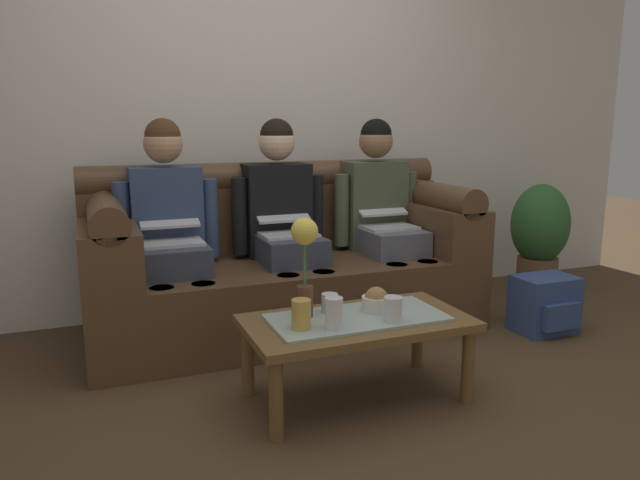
{
  "coord_description": "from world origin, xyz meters",
  "views": [
    {
      "loc": [
        -1.05,
        -2.05,
        1.2
      ],
      "look_at": [
        0.11,
        0.85,
        0.58
      ],
      "focal_mm": 33.23,
      "sensor_mm": 36.0,
      "label": 1
    }
  ],
  "objects_px": {
    "flower_vase": "(305,253)",
    "person_middle": "(283,218)",
    "cup_far_left": "(301,314)",
    "person_left": "(169,225)",
    "potted_plant": "(539,234)",
    "cup_near_left": "(334,313)",
    "cup_far_center": "(330,303)",
    "couch": "(283,266)",
    "cup_near_right": "(393,309)",
    "backpack_right": "(545,305)",
    "person_right": "(382,212)",
    "coffee_table": "(357,329)",
    "snack_bowl": "(376,301)"
  },
  "relations": [
    {
      "from": "coffee_table",
      "to": "backpack_right",
      "type": "bearing_deg",
      "value": 15.07
    },
    {
      "from": "person_middle",
      "to": "coffee_table",
      "type": "height_order",
      "value": "person_middle"
    },
    {
      "from": "person_middle",
      "to": "cup_far_center",
      "type": "height_order",
      "value": "person_middle"
    },
    {
      "from": "coffee_table",
      "to": "cup_near_right",
      "type": "distance_m",
      "value": 0.19
    },
    {
      "from": "flower_vase",
      "to": "cup_near_left",
      "type": "height_order",
      "value": "flower_vase"
    },
    {
      "from": "flower_vase",
      "to": "cup_far_center",
      "type": "bearing_deg",
      "value": 7.59
    },
    {
      "from": "cup_near_right",
      "to": "potted_plant",
      "type": "relative_size",
      "value": 0.13
    },
    {
      "from": "cup_near_left",
      "to": "cup_far_left",
      "type": "bearing_deg",
      "value": 158.6
    },
    {
      "from": "person_left",
      "to": "cup_near_left",
      "type": "bearing_deg",
      "value": -66.47
    },
    {
      "from": "coffee_table",
      "to": "flower_vase",
      "type": "height_order",
      "value": "flower_vase"
    },
    {
      "from": "snack_bowl",
      "to": "person_right",
      "type": "bearing_deg",
      "value": 61.49
    },
    {
      "from": "person_right",
      "to": "couch",
      "type": "bearing_deg",
      "value": 179.69
    },
    {
      "from": "flower_vase",
      "to": "person_middle",
      "type": "bearing_deg",
      "value": 77.38
    },
    {
      "from": "snack_bowl",
      "to": "cup_near_left",
      "type": "xyz_separation_m",
      "value": [
        -0.27,
        -0.15,
        0.02
      ]
    },
    {
      "from": "person_left",
      "to": "couch",
      "type": "bearing_deg",
      "value": 0.31
    },
    {
      "from": "coffee_table",
      "to": "cup_far_center",
      "type": "distance_m",
      "value": 0.16
    },
    {
      "from": "couch",
      "to": "snack_bowl",
      "type": "distance_m",
      "value": 0.98
    },
    {
      "from": "flower_vase",
      "to": "couch",
      "type": "bearing_deg",
      "value": 77.43
    },
    {
      "from": "person_right",
      "to": "cup_near_right",
      "type": "xyz_separation_m",
      "value": [
        -0.53,
        -1.13,
        -0.23
      ]
    },
    {
      "from": "coffee_table",
      "to": "person_right",
      "type": "bearing_deg",
      "value": 57.7
    },
    {
      "from": "person_left",
      "to": "potted_plant",
      "type": "distance_m",
      "value": 2.55
    },
    {
      "from": "coffee_table",
      "to": "cup_near_right",
      "type": "relative_size",
      "value": 9.2
    },
    {
      "from": "flower_vase",
      "to": "potted_plant",
      "type": "bearing_deg",
      "value": 24.16
    },
    {
      "from": "person_right",
      "to": "cup_near_left",
      "type": "relative_size",
      "value": 9.43
    },
    {
      "from": "cup_near_right",
      "to": "person_middle",
      "type": "bearing_deg",
      "value": 95.66
    },
    {
      "from": "person_left",
      "to": "potted_plant",
      "type": "xyz_separation_m",
      "value": [
        2.54,
        0.02,
        -0.23
      ]
    },
    {
      "from": "snack_bowl",
      "to": "backpack_right",
      "type": "height_order",
      "value": "snack_bowl"
    },
    {
      "from": "coffee_table",
      "to": "cup_far_center",
      "type": "relative_size",
      "value": 11.79
    },
    {
      "from": "couch",
      "to": "cup_far_left",
      "type": "xyz_separation_m",
      "value": [
        -0.28,
        -1.07,
        0.07
      ]
    },
    {
      "from": "cup_far_left",
      "to": "person_middle",
      "type": "bearing_deg",
      "value": 75.55
    },
    {
      "from": "couch",
      "to": "cup_near_right",
      "type": "height_order",
      "value": "couch"
    },
    {
      "from": "person_right",
      "to": "cup_near_left",
      "type": "height_order",
      "value": "person_right"
    },
    {
      "from": "cup_far_left",
      "to": "person_right",
      "type": "bearing_deg",
      "value": 49.44
    },
    {
      "from": "coffee_table",
      "to": "snack_bowl",
      "type": "distance_m",
      "value": 0.16
    },
    {
      "from": "person_right",
      "to": "coffee_table",
      "type": "xyz_separation_m",
      "value": [
        -0.64,
        -1.01,
        -0.34
      ]
    },
    {
      "from": "person_middle",
      "to": "flower_vase",
      "type": "xyz_separation_m",
      "value": [
        -0.21,
        -0.93,
        -0.0
      ]
    },
    {
      "from": "couch",
      "to": "person_right",
      "type": "xyz_separation_m",
      "value": [
        0.64,
        -0.0,
        0.29
      ]
    },
    {
      "from": "potted_plant",
      "to": "person_right",
      "type": "bearing_deg",
      "value": -179.31
    },
    {
      "from": "person_middle",
      "to": "backpack_right",
      "type": "bearing_deg",
      "value": -24.9
    },
    {
      "from": "couch",
      "to": "backpack_right",
      "type": "relative_size",
      "value": 6.37
    },
    {
      "from": "flower_vase",
      "to": "potted_plant",
      "type": "height_order",
      "value": "flower_vase"
    },
    {
      "from": "person_middle",
      "to": "cup_far_left",
      "type": "xyz_separation_m",
      "value": [
        -0.28,
        -1.07,
        -0.22
      ]
    },
    {
      "from": "person_right",
      "to": "potted_plant",
      "type": "bearing_deg",
      "value": 0.69
    },
    {
      "from": "cup_near_left",
      "to": "coffee_table",
      "type": "bearing_deg",
      "value": 34.5
    },
    {
      "from": "couch",
      "to": "person_right",
      "type": "relative_size",
      "value": 1.8
    },
    {
      "from": "person_right",
      "to": "cup_far_left",
      "type": "bearing_deg",
      "value": -130.56
    },
    {
      "from": "person_middle",
      "to": "cup_far_left",
      "type": "bearing_deg",
      "value": -104.45
    },
    {
      "from": "cup_near_left",
      "to": "cup_far_center",
      "type": "bearing_deg",
      "value": 71.7
    },
    {
      "from": "cup_far_center",
      "to": "person_right",
      "type": "bearing_deg",
      "value": 51.53
    },
    {
      "from": "flower_vase",
      "to": "cup_near_left",
      "type": "relative_size",
      "value": 3.31
    }
  ]
}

